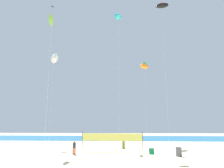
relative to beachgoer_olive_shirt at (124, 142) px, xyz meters
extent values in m
plane|color=beige|center=(-2.20, -11.93, -0.92)|extent=(120.00, 120.00, 0.00)
cube|color=#1E6B99|center=(-2.20, 22.36, -0.92)|extent=(120.00, 20.00, 0.01)
cube|color=olive|center=(0.00, 0.00, -0.53)|extent=(0.38, 0.23, 0.79)
cylinder|color=olive|center=(0.00, 0.00, 0.19)|extent=(0.39, 0.39, 0.65)
sphere|color=#997051|center=(0.00, 0.00, 0.66)|extent=(0.29, 0.29, 0.29)
cube|color=#EA7260|center=(-5.44, -5.95, -0.57)|extent=(0.34, 0.20, 0.70)
cylinder|color=#2D2D33|center=(-5.44, -5.95, 0.07)|extent=(0.35, 0.35, 0.58)
sphere|color=tan|center=(-5.44, -5.95, 0.49)|extent=(0.26, 0.26, 0.26)
cube|color=#1E8C4C|center=(2.92, -7.56, -0.60)|extent=(0.52, 0.48, 0.03)
cube|color=#1E8C4C|center=(2.92, -7.27, -0.32)|extent=(0.52, 0.23, 0.57)
cylinder|color=silver|center=(2.92, -7.71, -0.76)|extent=(0.03, 0.03, 0.32)
cylinder|color=silver|center=(2.92, -7.42, -0.76)|extent=(0.03, 0.03, 0.32)
cylinder|color=#595960|center=(5.83, -6.53, -0.45)|extent=(0.62, 0.62, 0.95)
cylinder|color=#4C4C51|center=(-5.15, -2.97, 0.28)|extent=(0.08, 0.08, 2.40)
cylinder|color=#4C4C51|center=(2.34, -3.49, 0.28)|extent=(0.08, 0.08, 2.40)
cube|color=#EAE566|center=(-1.41, -3.23, 0.81)|extent=(7.49, 0.54, 0.90)
cube|color=#99B28C|center=(1.87, -7.22, -0.81)|extent=(0.29, 0.14, 0.23)
cylinder|color=silver|center=(6.12, -0.39, 9.66)|extent=(0.01, 0.01, 21.17)
ellipsoid|color=black|center=(6.12, -0.39, 20.25)|extent=(2.36, 1.21, 1.21)
cube|color=pink|center=(6.12, -0.39, 20.57)|extent=(0.43, 0.06, 0.54)
cylinder|color=silver|center=(-11.19, 0.00, 10.03)|extent=(0.01, 0.01, 21.89)
pyramid|color=black|center=(-11.17, 0.00, 21.02)|extent=(0.50, 0.50, 0.25)
cylinder|color=silver|center=(-10.31, -2.12, 8.27)|extent=(0.01, 0.01, 18.37)
cone|color=#8CD833|center=(-10.31, -2.12, 17.45)|extent=(0.36, 1.75, 1.75)
cylinder|color=silver|center=(-11.44, 2.51, 6.12)|extent=(0.01, 0.01, 14.08)
cone|color=white|center=(-11.44, 2.51, 13.16)|extent=(1.65, 1.09, 1.67)
cylinder|color=silver|center=(3.63, 4.18, 5.51)|extent=(0.01, 0.01, 12.87)
ellipsoid|color=orange|center=(3.63, 4.18, 11.95)|extent=(2.12, 2.67, 1.22)
cube|color=green|center=(3.63, 4.18, 12.32)|extent=(0.50, 0.06, 0.63)
cylinder|color=silver|center=(-0.47, -3.17, 8.16)|extent=(0.01, 0.01, 18.17)
cone|color=#26BFCC|center=(-0.47, -3.17, 17.25)|extent=(1.13, 0.92, 1.02)
camera|label=1|loc=(0.22, -29.48, 2.40)|focal=33.06mm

